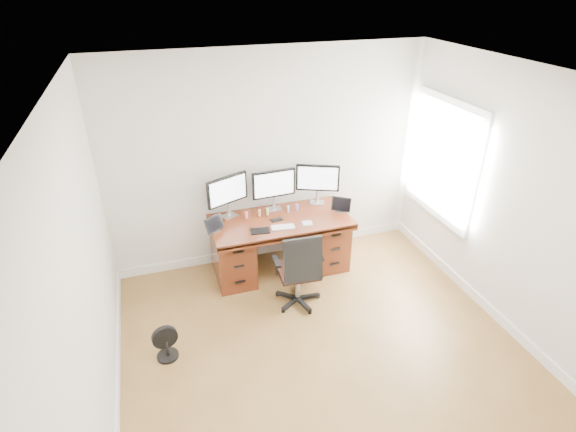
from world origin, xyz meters
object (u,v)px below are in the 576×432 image
object	(u,v)px
floor_fan	(166,343)
monitor_center	(274,185)
keyboard	(283,227)
desk	(280,242)
office_chair	(299,281)

from	to	relation	value
floor_fan	monitor_center	world-z (taller)	monitor_center
monitor_center	keyboard	bearing A→B (deg)	-96.49
desk	keyboard	world-z (taller)	keyboard
office_chair	monitor_center	size ratio (longest dim) A/B	1.76
floor_fan	keyboard	world-z (taller)	keyboard
office_chair	keyboard	distance (m)	0.67
monitor_center	keyboard	world-z (taller)	monitor_center
office_chair	floor_fan	world-z (taller)	office_chair
monitor_center	desk	bearing A→B (deg)	-92.65
desk	monitor_center	bearing A→B (deg)	89.98
floor_fan	monitor_center	bearing A→B (deg)	33.42
desk	floor_fan	bearing A→B (deg)	-143.84
desk	keyboard	xyz separation A→B (m)	(-0.03, -0.24, 0.36)
desk	floor_fan	world-z (taller)	desk
floor_fan	monitor_center	xyz separation A→B (m)	(1.52, 1.35, 0.91)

